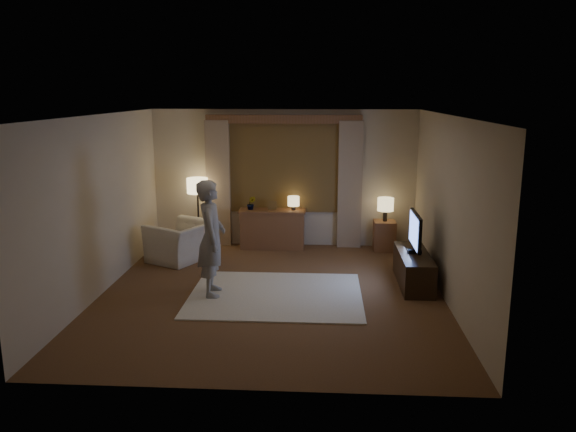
# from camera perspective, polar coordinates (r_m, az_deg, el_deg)

# --- Properties ---
(room) EXTENTS (5.04, 5.54, 2.64)m
(room) POSITION_cam_1_polar(r_m,az_deg,el_deg) (8.50, -1.44, 1.77)
(room) COLOR brown
(room) RESTS_ON ground
(rug) EXTENTS (2.50, 2.00, 0.02)m
(rug) POSITION_cam_1_polar(r_m,az_deg,el_deg) (8.29, -1.24, -8.01)
(rug) COLOR #F1E2CB
(rug) RESTS_ON floor
(sideboard) EXTENTS (1.20, 0.40, 0.70)m
(sideboard) POSITION_cam_1_polar(r_m,az_deg,el_deg) (10.67, -1.59, -1.41)
(sideboard) COLOR brown
(sideboard) RESTS_ON floor
(picture_frame) EXTENTS (0.16, 0.02, 0.20)m
(picture_frame) POSITION_cam_1_polar(r_m,az_deg,el_deg) (10.57, -1.60, 0.96)
(picture_frame) COLOR brown
(picture_frame) RESTS_ON sideboard
(plant) EXTENTS (0.17, 0.13, 0.30)m
(plant) POSITION_cam_1_polar(r_m,az_deg,el_deg) (10.60, -3.76, 1.25)
(plant) COLOR #999999
(plant) RESTS_ON sideboard
(table_lamp_sideboard) EXTENTS (0.22, 0.22, 0.30)m
(table_lamp_sideboard) POSITION_cam_1_polar(r_m,az_deg,el_deg) (10.52, 0.56, 1.46)
(table_lamp_sideboard) COLOR black
(table_lamp_sideboard) RESTS_ON sideboard
(floor_lamp) EXTENTS (0.39, 0.39, 1.34)m
(floor_lamp) POSITION_cam_1_polar(r_m,az_deg,el_deg) (10.66, -9.18, 2.68)
(floor_lamp) COLOR black
(floor_lamp) RESTS_ON floor
(armchair) EXTENTS (1.29, 1.34, 0.68)m
(armchair) POSITION_cam_1_polar(r_m,az_deg,el_deg) (10.06, -10.75, -2.56)
(armchair) COLOR beige
(armchair) RESTS_ON floor
(side_table) EXTENTS (0.40, 0.40, 0.56)m
(side_table) POSITION_cam_1_polar(r_m,az_deg,el_deg) (10.66, 9.76, -1.98)
(side_table) COLOR brown
(side_table) RESTS_ON floor
(table_lamp_side) EXTENTS (0.30, 0.30, 0.44)m
(table_lamp_side) POSITION_cam_1_polar(r_m,az_deg,el_deg) (10.53, 9.88, 1.11)
(table_lamp_side) COLOR black
(table_lamp_side) RESTS_ON side_table
(tv_stand) EXTENTS (0.45, 1.40, 0.50)m
(tv_stand) POSITION_cam_1_polar(r_m,az_deg,el_deg) (8.89, 12.63, -5.26)
(tv_stand) COLOR black
(tv_stand) RESTS_ON floor
(tv) EXTENTS (0.21, 0.87, 0.63)m
(tv) POSITION_cam_1_polar(r_m,az_deg,el_deg) (8.73, 12.80, -1.54)
(tv) COLOR black
(tv) RESTS_ON tv_stand
(person) EXTENTS (0.48, 0.66, 1.69)m
(person) POSITION_cam_1_polar(r_m,az_deg,el_deg) (8.13, -7.78, -2.23)
(person) COLOR #A39D97
(person) RESTS_ON rug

